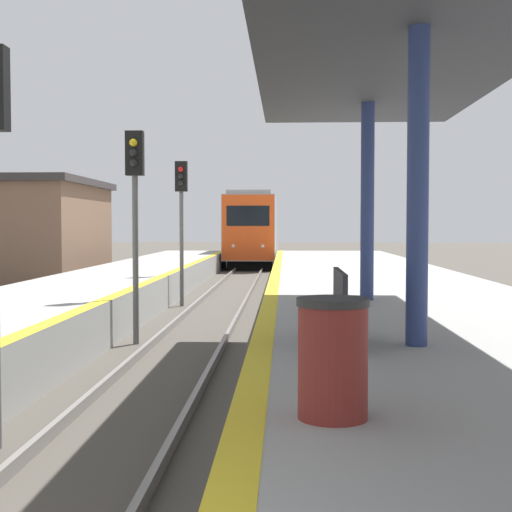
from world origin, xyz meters
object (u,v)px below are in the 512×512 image
signal_mid (135,195)px  train (256,229)px  trash_bin (333,358)px  signal_far (181,205)px  bench (330,305)px

signal_mid → train: bearing=88.0°
train → trash_bin: size_ratio=21.57×
signal_far → trash_bin: signal_far is taller
train → bench: train is taller
train → bench: (2.51, -38.03, -0.75)m
train → trash_bin: bearing=-86.8°
train → trash_bin: 41.55m
signal_mid → trash_bin: bearing=-69.1°
signal_far → trash_bin: size_ratio=4.68×
trash_bin → signal_far: bearing=102.4°
train → signal_far: (-1.17, -25.68, 0.85)m
train → signal_mid: size_ratio=4.61×
signal_mid → trash_bin: (3.43, -8.95, -1.63)m
signal_mid → bench: size_ratio=2.72×
signal_mid → signal_far: 6.86m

